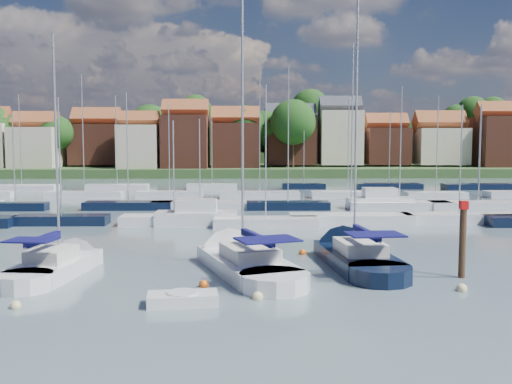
{
  "coord_description": "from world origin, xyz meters",
  "views": [
    {
      "loc": [
        -1.14,
        -29.01,
        7.23
      ],
      "look_at": [
        -0.28,
        14.0,
        3.41
      ],
      "focal_mm": 40.0,
      "sensor_mm": 36.0,
      "label": 1
    }
  ],
  "objects": [
    {
      "name": "sailboat_navy",
      "position": [
        5.25,
        5.36,
        0.35
      ],
      "size": [
        4.62,
        12.97,
        17.53
      ],
      "rotation": [
        0.0,
        0.0,
        1.67
      ],
      "color": "black",
      "rests_on": "ground"
    },
    {
      "name": "sailboat_left",
      "position": [
        -11.27,
        2.8,
        0.36
      ],
      "size": [
        4.08,
        10.6,
        14.1
      ],
      "rotation": [
        0.0,
        0.0,
        1.44
      ],
      "color": "silver",
      "rests_on": "ground"
    },
    {
      "name": "ground",
      "position": [
        0.0,
        40.0,
        0.0
      ],
      "size": [
        260.0,
        260.0,
        0.0
      ],
      "primitive_type": "plane",
      "color": "#43535B",
      "rests_on": "ground"
    },
    {
      "name": "timber_piling",
      "position": [
        10.43,
        0.63,
        1.07
      ],
      "size": [
        0.4,
        0.4,
        6.36
      ],
      "color": "#4C331E",
      "rests_on": "ground"
    },
    {
      "name": "far_shore_town",
      "position": [
        2.23,
        132.67,
        4.61
      ],
      "size": [
        212.46,
        90.0,
        22.27
      ],
      "color": "#334E27",
      "rests_on": "ground"
    },
    {
      "name": "marina_field",
      "position": [
        1.91,
        35.15,
        0.43
      ],
      "size": [
        79.62,
        41.41,
        15.93
      ],
      "color": "silver",
      "rests_on": "ground"
    },
    {
      "name": "buoy_c",
      "position": [
        -3.19,
        -1.07,
        0.0
      ],
      "size": [
        0.5,
        0.5,
        0.5
      ],
      "primitive_type": "sphere",
      "color": "#D85914",
      "rests_on": "ground"
    },
    {
      "name": "buoy_e",
      "position": [
        2.58,
        7.05,
        0.0
      ],
      "size": [
        0.48,
        0.48,
        0.48
      ],
      "primitive_type": "sphere",
      "color": "#D85914",
      "rests_on": "ground"
    },
    {
      "name": "buoy_d",
      "position": [
        -0.56,
        -3.38,
        0.0
      ],
      "size": [
        0.52,
        0.52,
        0.52
      ],
      "primitive_type": "sphere",
      "color": "beige",
      "rests_on": "ground"
    },
    {
      "name": "buoy_b",
      "position": [
        -11.12,
        -4.57,
        0.0
      ],
      "size": [
        0.49,
        0.49,
        0.49
      ],
      "primitive_type": "sphere",
      "color": "beige",
      "rests_on": "ground"
    },
    {
      "name": "tender",
      "position": [
        -3.9,
        -4.17,
        0.26
      ],
      "size": [
        3.27,
        1.81,
        0.67
      ],
      "rotation": [
        0.0,
        0.0,
        0.12
      ],
      "color": "silver",
      "rests_on": "ground"
    },
    {
      "name": "sailboat_centre",
      "position": [
        -1.66,
        3.95,
        0.35
      ],
      "size": [
        7.64,
        13.7,
        17.96
      ],
      "rotation": [
        0.0,
        0.0,
        1.9
      ],
      "color": "silver",
      "rests_on": "ground"
    },
    {
      "name": "buoy_f",
      "position": [
        9.39,
        -2.1,
        0.0
      ],
      "size": [
        0.53,
        0.53,
        0.53
      ],
      "primitive_type": "sphere",
      "color": "beige",
      "rests_on": "ground"
    }
  ]
}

